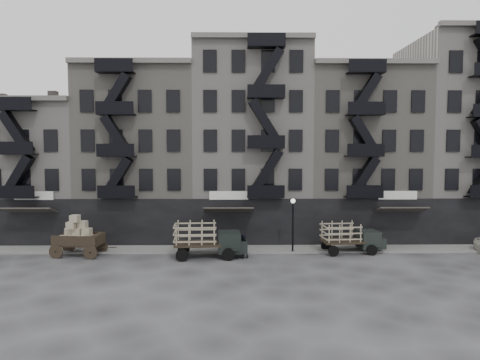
{
  "coord_description": "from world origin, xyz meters",
  "views": [
    {
      "loc": [
        -1.49,
        -30.15,
        8.02
      ],
      "look_at": [
        -1.08,
        4.0,
        5.63
      ],
      "focal_mm": 32.0,
      "sensor_mm": 36.0,
      "label": 1
    }
  ],
  "objects_px": {
    "wagon": "(77,233)",
    "stake_truck_east": "(351,236)",
    "stake_truck_west": "(208,237)",
    "pedestrian_mid": "(243,246)"
  },
  "relations": [
    {
      "from": "stake_truck_west",
      "to": "pedestrian_mid",
      "type": "bearing_deg",
      "value": -6.88
    },
    {
      "from": "wagon",
      "to": "stake_truck_west",
      "type": "distance_m",
      "value": 9.95
    },
    {
      "from": "stake_truck_east",
      "to": "pedestrian_mid",
      "type": "height_order",
      "value": "stake_truck_east"
    },
    {
      "from": "stake_truck_west",
      "to": "pedestrian_mid",
      "type": "xyz_separation_m",
      "value": [
        2.6,
        -0.16,
        -0.65
      ]
    },
    {
      "from": "stake_truck_east",
      "to": "wagon",
      "type": "bearing_deg",
      "value": 176.54
    },
    {
      "from": "wagon",
      "to": "stake_truck_west",
      "type": "xyz_separation_m",
      "value": [
        9.93,
        -0.58,
        -0.26
      ]
    },
    {
      "from": "wagon",
      "to": "stake_truck_east",
      "type": "relative_size",
      "value": 0.79
    },
    {
      "from": "wagon",
      "to": "stake_truck_east",
      "type": "bearing_deg",
      "value": 8.21
    },
    {
      "from": "wagon",
      "to": "pedestrian_mid",
      "type": "height_order",
      "value": "wagon"
    },
    {
      "from": "stake_truck_east",
      "to": "pedestrian_mid",
      "type": "distance_m",
      "value": 8.58
    }
  ]
}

